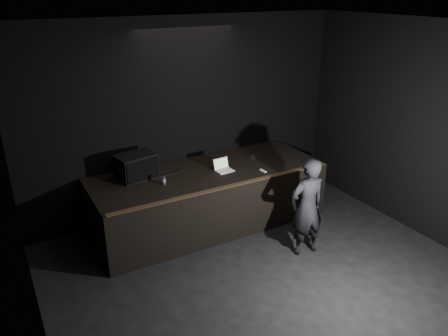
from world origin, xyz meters
name	(u,v)px	position (x,y,z in m)	size (l,w,h in m)	color
ground	(305,314)	(0.00, 0.00, 0.00)	(7.00, 7.00, 0.00)	black
room_walls	(318,171)	(0.00, 0.00, 2.02)	(6.10, 7.10, 3.52)	black
stage_riser	(208,197)	(0.00, 2.73, 0.50)	(4.00, 1.50, 1.00)	black
riser_lip	(228,186)	(0.00, 2.02, 1.01)	(3.92, 0.10, 0.01)	brown
stage_monitor	(136,166)	(-1.15, 3.06, 1.20)	(0.68, 0.55, 0.41)	black
cable	(157,178)	(-0.87, 2.87, 1.01)	(0.02, 0.02, 1.00)	black
laptop	(223,168)	(0.24, 2.63, 1.05)	(0.30, 0.28, 0.20)	white
beer_can	(164,181)	(-0.86, 2.58, 1.07)	(0.06, 0.06, 0.14)	silver
plastic_cup	(253,158)	(0.92, 2.73, 1.06)	(0.09, 0.09, 0.11)	white
wii_remote	(263,171)	(0.82, 2.26, 1.01)	(0.03, 0.14, 0.03)	white
person	(307,207)	(0.90, 1.16, 0.80)	(0.58, 0.38, 1.60)	black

